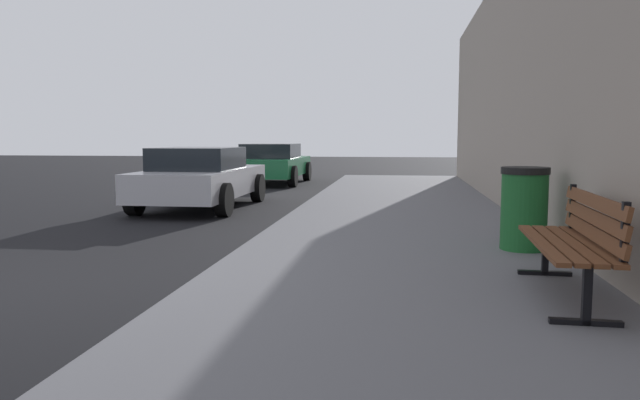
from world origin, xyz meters
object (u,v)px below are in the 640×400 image
(car_silver, at_px, (201,177))
(bench, at_px, (576,236))
(car_green, at_px, (272,163))
(trash_bin, at_px, (524,208))

(car_silver, bearing_deg, bench, -51.12)
(car_green, bearing_deg, bench, -68.06)
(bench, bearing_deg, car_silver, 131.64)
(trash_bin, relative_size, car_silver, 0.23)
(trash_bin, bearing_deg, car_green, 115.58)
(trash_bin, bearing_deg, car_silver, 139.58)
(bench, distance_m, car_green, 14.82)
(bench, height_order, trash_bin, trash_bin)
(trash_bin, relative_size, car_green, 0.23)
(bench, xyz_separation_m, car_silver, (-5.59, 6.93, -0.02))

